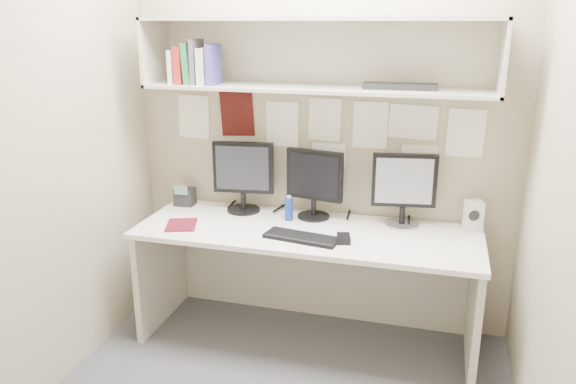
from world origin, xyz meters
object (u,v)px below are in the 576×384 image
(monitor_left, at_px, (243,174))
(monitor_center, at_px, (314,181))
(desk, at_px, (307,285))
(speaker, at_px, (473,216))
(maroon_notebook, at_px, (181,225))
(keyboard, at_px, (302,237))
(monitor_right, at_px, (404,187))
(desk_phone, at_px, (185,196))

(monitor_left, bearing_deg, monitor_center, -7.18)
(desk, distance_m, monitor_center, 0.64)
(speaker, height_order, maroon_notebook, speaker)
(monitor_center, height_order, keyboard, monitor_center)
(monitor_center, distance_m, monitor_right, 0.54)
(monitor_center, distance_m, desk_phone, 0.89)
(monitor_right, distance_m, maroon_notebook, 1.34)
(monitor_center, bearing_deg, keyboard, -76.36)
(speaker, bearing_deg, monitor_center, 161.35)
(speaker, bearing_deg, monitor_right, 162.62)
(monitor_left, distance_m, maroon_notebook, 0.51)
(desk, distance_m, monitor_right, 0.83)
(monitor_right, bearing_deg, desk_phone, 170.96)
(monitor_center, xyz_separation_m, keyboard, (0.02, -0.38, -0.22))
(desk, xyz_separation_m, keyboard, (0.01, -0.16, 0.37))
(desk, bearing_deg, desk_phone, 165.89)
(desk, relative_size, keyboard, 4.77)
(desk, xyz_separation_m, monitor_left, (-0.47, 0.22, 0.61))
(monitor_left, height_order, speaker, monitor_left)
(monitor_right, xyz_separation_m, speaker, (0.40, 0.02, -0.15))
(monitor_left, distance_m, monitor_right, 1.00)
(keyboard, bearing_deg, speaker, 32.27)
(keyboard, relative_size, desk_phone, 2.81)
(monitor_center, height_order, maroon_notebook, monitor_center)
(monitor_center, relative_size, monitor_right, 0.97)
(keyboard, distance_m, speaker, 1.01)
(monitor_left, bearing_deg, keyboard, -45.68)
(desk_phone, bearing_deg, monitor_center, -3.87)
(maroon_notebook, bearing_deg, monitor_left, 35.21)
(desk, xyz_separation_m, maroon_notebook, (-0.74, -0.15, 0.37))
(monitor_left, height_order, keyboard, monitor_left)
(monitor_right, bearing_deg, monitor_left, 171.10)
(monitor_center, bearing_deg, desk_phone, -169.20)
(monitor_right, height_order, keyboard, monitor_right)
(monitor_right, xyz_separation_m, desk_phone, (-1.41, 0.00, -0.18))
(monitor_center, relative_size, speaker, 2.34)
(monitor_right, relative_size, keyboard, 1.04)
(speaker, height_order, desk_phone, speaker)
(monitor_center, relative_size, desk_phone, 2.84)
(speaker, relative_size, desk_phone, 1.22)
(speaker, bearing_deg, maroon_notebook, 173.28)
(monitor_center, xyz_separation_m, speaker, (0.94, 0.02, -0.14))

